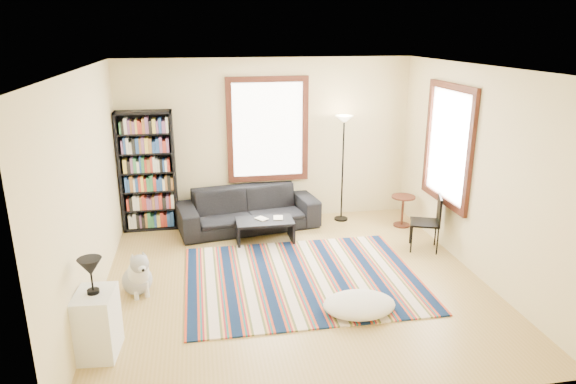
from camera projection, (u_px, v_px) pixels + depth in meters
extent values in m
cube|color=tan|center=(294.00, 284.00, 6.93)|extent=(5.00, 5.00, 0.10)
cube|color=white|center=(295.00, 63.00, 6.05)|extent=(5.00, 5.00, 0.10)
cube|color=beige|center=(267.00, 140.00, 8.88)|extent=(5.00, 0.10, 2.80)
cube|color=beige|center=(355.00, 270.00, 4.10)|extent=(5.00, 0.10, 2.80)
cube|color=beige|center=(83.00, 192.00, 6.06)|extent=(0.10, 5.00, 2.80)
cube|color=beige|center=(480.00, 172.00, 6.92)|extent=(0.10, 5.00, 2.80)
cube|color=white|center=(268.00, 130.00, 8.75)|extent=(1.20, 0.06, 1.60)
cube|color=white|center=(448.00, 145.00, 7.59)|extent=(0.06, 1.20, 1.60)
cube|color=#0B1B39|center=(302.00, 278.00, 6.96)|extent=(3.12, 2.49, 0.02)
imported|color=black|center=(248.00, 209.00, 8.67)|extent=(1.27, 2.44, 0.68)
cube|color=black|center=(148.00, 171.00, 8.45)|extent=(0.90, 0.30, 2.00)
cube|color=black|center=(265.00, 231.00, 8.15)|extent=(0.96, 0.61, 0.36)
imported|color=beige|center=(258.00, 220.00, 8.08)|extent=(0.24, 0.23, 0.02)
imported|color=beige|center=(273.00, 218.00, 8.17)|extent=(0.18, 0.22, 0.02)
ellipsoid|color=beige|center=(359.00, 305.00, 6.10)|extent=(1.04, 0.90, 0.22)
cylinder|color=#401B10|center=(402.00, 211.00, 8.77)|extent=(0.51, 0.51, 0.54)
cube|color=black|center=(425.00, 223.00, 7.79)|extent=(0.54, 0.52, 0.86)
cube|color=white|center=(97.00, 324.00, 5.26)|extent=(0.42, 0.53, 0.70)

